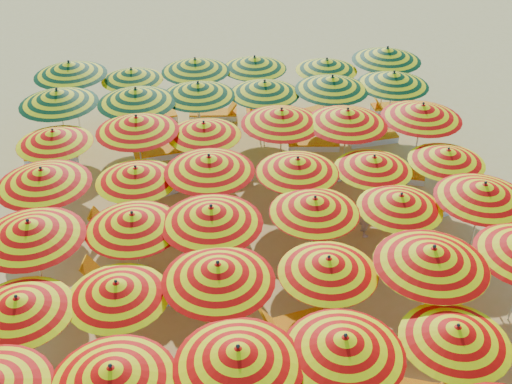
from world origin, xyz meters
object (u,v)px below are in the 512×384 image
at_px(umbrella_12, 18,305).
at_px(umbrella_41, 393,79).
at_px(umbrella_34, 347,117).
at_px(umbrella_35, 422,111).
at_px(umbrella_15, 328,265).
at_px(lounger_12, 419,215).
at_px(umbrella_8, 238,356).
at_px(umbrella_40, 332,83).
at_px(lounger_24, 308,114).
at_px(lounger_15, 322,175).
at_px(lounger_22, 214,114).
at_px(umbrella_21, 315,205).
at_px(umbrella_14, 218,272).
at_px(umbrella_42, 70,69).
at_px(lounger_23, 268,112).
at_px(beachgoer_b, 141,201).
at_px(lounger_11, 122,228).
at_px(lounger_16, 398,174).
at_px(umbrella_24, 42,177).
at_px(lounger_13, 164,187).
at_px(umbrella_31, 137,124).
at_px(lounger_25, 393,107).
at_px(umbrella_20, 211,215).
at_px(lounger_14, 222,178).
at_px(umbrella_43, 132,74).
at_px(lounger_20, 371,138).
at_px(umbrella_10, 456,334).
at_px(lounger_9, 118,279).
at_px(umbrella_44, 195,65).
at_px(umbrella_13, 117,290).
at_px(lounger_10, 195,288).
at_px(umbrella_38, 198,89).
at_px(lounger_7, 296,325).
at_px(umbrella_16, 432,256).
at_px(umbrella_33, 281,117).
at_px(umbrella_37, 136,96).
at_px(umbrella_26, 209,164).
at_px(umbrella_30, 54,137).
at_px(beachgoer_a, 366,212).
at_px(umbrella_22, 400,202).
at_px(umbrella_19, 133,221).
at_px(umbrella_45, 255,63).
at_px(lounger_8, 68,303).
at_px(umbrella_28, 374,163).
at_px(umbrella_7, 112,375).
at_px(lounger_21, 152,118).
at_px(umbrella_29, 448,156).
at_px(lounger_18, 161,153).
at_px(umbrella_23, 484,191).
at_px(umbrella_39, 265,88).
at_px(umbrella_27, 298,165).

relative_size(umbrella_12, umbrella_41, 0.99).
xyz_separation_m(umbrella_34, umbrella_35, (2.29, 0.06, -0.01)).
xyz_separation_m(umbrella_15, lounger_12, (3.64, 3.89, -1.88)).
height_order(umbrella_8, umbrella_40, umbrella_40).
bearing_deg(lounger_24, lounger_15, 63.92).
bearing_deg(lounger_22, umbrella_21, -71.47).
relative_size(umbrella_14, umbrella_42, 0.98).
height_order(lounger_23, beachgoer_b, beachgoer_b).
bearing_deg(lounger_11, lounger_16, -158.75).
height_order(umbrella_24, lounger_13, umbrella_24).
distance_m(umbrella_31, umbrella_42, 4.72).
relative_size(umbrella_35, lounger_25, 1.59).
bearing_deg(umbrella_20, umbrella_35, 33.45).
bearing_deg(umbrella_35, lounger_14, 176.44).
height_order(umbrella_43, lounger_20, umbrella_43).
xyz_separation_m(umbrella_10, lounger_9, (-6.75, 4.41, -1.84)).
bearing_deg(umbrella_44, umbrella_13, -101.29).
bearing_deg(umbrella_43, umbrella_20, -76.30).
bearing_deg(lounger_10, umbrella_20, 8.29).
bearing_deg(lounger_16, umbrella_42, 175.89).
bearing_deg(umbrella_38, umbrella_31, -130.97).
height_order(umbrella_35, lounger_7, umbrella_35).
bearing_deg(umbrella_16, lounger_24, 92.74).
distance_m(umbrella_8, umbrella_33, 9.04).
bearing_deg(umbrella_8, umbrella_37, 101.02).
xyz_separation_m(umbrella_8, lounger_22, (0.47, 13.11, -2.06)).
bearing_deg(umbrella_13, umbrella_26, 62.77).
xyz_separation_m(umbrella_30, beachgoer_a, (8.43, -2.92, -1.28)).
distance_m(umbrella_12, umbrella_43, 11.05).
bearing_deg(umbrella_22, lounger_7, -145.31).
distance_m(umbrella_19, umbrella_41, 10.53).
bearing_deg(umbrella_10, umbrella_16, 84.81).
height_order(umbrella_45, lounger_24, umbrella_45).
relative_size(umbrella_15, umbrella_33, 0.91).
height_order(umbrella_41, lounger_8, umbrella_41).
bearing_deg(umbrella_28, lounger_9, -165.83).
bearing_deg(umbrella_24, umbrella_33, 20.51).
distance_m(umbrella_21, umbrella_33, 4.24).
distance_m(umbrella_7, umbrella_44, 13.15).
bearing_deg(lounger_21, lounger_14, 107.01).
xyz_separation_m(lounger_20, lounger_22, (-5.18, 2.40, 0.00)).
bearing_deg(umbrella_22, umbrella_28, 94.77).
bearing_deg(lounger_11, umbrella_29, -171.55).
height_order(lounger_10, lounger_11, same).
xyz_separation_m(umbrella_10, umbrella_45, (-2.23, 12.85, 0.10)).
bearing_deg(lounger_18, umbrella_22, -55.20).
relative_size(umbrella_15, beachgoer_b, 1.70).
distance_m(umbrella_23, umbrella_39, 7.96).
distance_m(umbrella_10, umbrella_27, 6.42).
distance_m(umbrella_12, lounger_7, 6.07).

